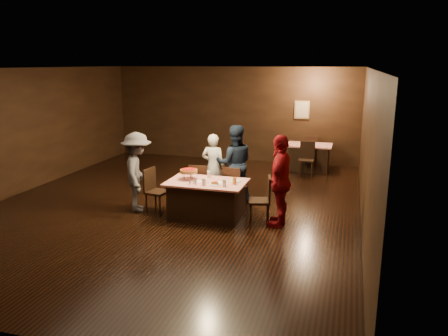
{
  "coord_description": "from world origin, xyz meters",
  "views": [
    {
      "loc": [
        3.67,
        -8.65,
        3.11
      ],
      "look_at": [
        1.22,
        -0.26,
        1.0
      ],
      "focal_mm": 35.0,
      "sensor_mm": 36.0,
      "label": 1
    }
  ],
  "objects_px": {
    "diner_grey_knit": "(137,172)",
    "diner_red_shirt": "(280,181)",
    "chair_back_near": "(307,159)",
    "glass_front_left": "(204,182)",
    "diner_white_jacket": "(213,166)",
    "chair_far_left": "(200,184)",
    "chair_end_left": "(157,191)",
    "chair_back_far": "(311,150)",
    "plate_empty": "(235,181)",
    "pizza_stand": "(189,171)",
    "glass_back": "(209,174)",
    "main_table": "(207,200)",
    "diner_navy_hoodie": "(235,163)",
    "glass_front_right": "(224,183)",
    "glass_amber": "(234,181)",
    "chair_far_right": "(235,187)",
    "back_table": "(309,157)",
    "chair_end_right": "(259,200)"
  },
  "relations": [
    {
      "from": "diner_grey_knit",
      "to": "pizza_stand",
      "type": "bearing_deg",
      "value": -112.39
    },
    {
      "from": "diner_white_jacket",
      "to": "diner_grey_knit",
      "type": "relative_size",
      "value": 0.9
    },
    {
      "from": "chair_back_near",
      "to": "diner_grey_knit",
      "type": "xyz_separation_m",
      "value": [
        -3.16,
        -4.05,
        0.38
      ]
    },
    {
      "from": "glass_front_left",
      "to": "glass_back",
      "type": "xyz_separation_m",
      "value": [
        -0.1,
        0.6,
        0.0
      ]
    },
    {
      "from": "diner_white_jacket",
      "to": "plate_empty",
      "type": "bearing_deg",
      "value": 126.72
    },
    {
      "from": "diner_navy_hoodie",
      "to": "plate_empty",
      "type": "height_order",
      "value": "diner_navy_hoodie"
    },
    {
      "from": "chair_back_near",
      "to": "chair_far_right",
      "type": "bearing_deg",
      "value": -111.27
    },
    {
      "from": "chair_back_near",
      "to": "glass_front_left",
      "type": "distance_m",
      "value": 4.64
    },
    {
      "from": "pizza_stand",
      "to": "glass_front_right",
      "type": "xyz_separation_m",
      "value": [
        0.85,
        -0.3,
        -0.11
      ]
    },
    {
      "from": "chair_far_left",
      "to": "chair_end_left",
      "type": "relative_size",
      "value": 1.0
    },
    {
      "from": "plate_empty",
      "to": "glass_amber",
      "type": "height_order",
      "value": "glass_amber"
    },
    {
      "from": "chair_end_left",
      "to": "glass_back",
      "type": "distance_m",
      "value": 1.15
    },
    {
      "from": "chair_back_near",
      "to": "pizza_stand",
      "type": "relative_size",
      "value": 2.5
    },
    {
      "from": "pizza_stand",
      "to": "glass_front_right",
      "type": "relative_size",
      "value": 2.71
    },
    {
      "from": "chair_back_near",
      "to": "diner_grey_knit",
      "type": "bearing_deg",
      "value": -129.24
    },
    {
      "from": "diner_white_jacket",
      "to": "glass_front_left",
      "type": "height_order",
      "value": "diner_white_jacket"
    },
    {
      "from": "main_table",
      "to": "glass_back",
      "type": "distance_m",
      "value": 0.55
    },
    {
      "from": "main_table",
      "to": "chair_back_far",
      "type": "bearing_deg",
      "value": 73.33
    },
    {
      "from": "chair_back_far",
      "to": "glass_front_left",
      "type": "height_order",
      "value": "chair_back_far"
    },
    {
      "from": "main_table",
      "to": "glass_amber",
      "type": "bearing_deg",
      "value": -4.76
    },
    {
      "from": "plate_empty",
      "to": "chair_back_far",
      "type": "bearing_deg",
      "value": 78.55
    },
    {
      "from": "chair_back_far",
      "to": "glass_front_right",
      "type": "relative_size",
      "value": 6.79
    },
    {
      "from": "glass_front_left",
      "to": "chair_end_left",
      "type": "bearing_deg",
      "value": 165.38
    },
    {
      "from": "diner_white_jacket",
      "to": "diner_red_shirt",
      "type": "distance_m",
      "value": 2.24
    },
    {
      "from": "chair_end_left",
      "to": "glass_amber",
      "type": "relative_size",
      "value": 6.79
    },
    {
      "from": "chair_far_right",
      "to": "plate_empty",
      "type": "distance_m",
      "value": 0.69
    },
    {
      "from": "diner_white_jacket",
      "to": "diner_navy_hoodie",
      "type": "xyz_separation_m",
      "value": [
        0.53,
        -0.05,
        0.12
      ]
    },
    {
      "from": "chair_end_left",
      "to": "diner_navy_hoodie",
      "type": "bearing_deg",
      "value": -37.34
    },
    {
      "from": "main_table",
      "to": "chair_far_right",
      "type": "distance_m",
      "value": 0.85
    },
    {
      "from": "chair_far_left",
      "to": "diner_navy_hoodie",
      "type": "xyz_separation_m",
      "value": [
        0.65,
        0.52,
        0.41
      ]
    },
    {
      "from": "back_table",
      "to": "diner_grey_knit",
      "type": "xyz_separation_m",
      "value": [
        -3.16,
        -4.75,
        0.47
      ]
    },
    {
      "from": "diner_white_jacket",
      "to": "glass_front_left",
      "type": "relative_size",
      "value": 10.95
    },
    {
      "from": "chair_end_right",
      "to": "diner_white_jacket",
      "type": "height_order",
      "value": "diner_white_jacket"
    },
    {
      "from": "plate_empty",
      "to": "glass_back",
      "type": "xyz_separation_m",
      "value": [
        -0.6,
        0.15,
        0.06
      ]
    },
    {
      "from": "chair_far_left",
      "to": "pizza_stand",
      "type": "bearing_deg",
      "value": 86.04
    },
    {
      "from": "diner_navy_hoodie",
      "to": "glass_front_right",
      "type": "bearing_deg",
      "value": 79.02
    },
    {
      "from": "back_table",
      "to": "chair_end_right",
      "type": "relative_size",
      "value": 1.37
    },
    {
      "from": "chair_far_left",
      "to": "diner_white_jacket",
      "type": "height_order",
      "value": "diner_white_jacket"
    },
    {
      "from": "diner_grey_knit",
      "to": "diner_red_shirt",
      "type": "relative_size",
      "value": 0.94
    },
    {
      "from": "chair_end_right",
      "to": "chair_end_left",
      "type": "bearing_deg",
      "value": -103.12
    },
    {
      "from": "back_table",
      "to": "glass_back",
      "type": "distance_m",
      "value": 4.78
    },
    {
      "from": "pizza_stand",
      "to": "plate_empty",
      "type": "height_order",
      "value": "pizza_stand"
    },
    {
      "from": "chair_back_near",
      "to": "chair_far_left",
      "type": "bearing_deg",
      "value": -122.47
    },
    {
      "from": "diner_white_jacket",
      "to": "glass_amber",
      "type": "height_order",
      "value": "diner_white_jacket"
    },
    {
      "from": "diner_red_shirt",
      "to": "glass_amber",
      "type": "distance_m",
      "value": 0.91
    },
    {
      "from": "chair_back_near",
      "to": "diner_white_jacket",
      "type": "relative_size",
      "value": 0.62
    },
    {
      "from": "diner_grey_knit",
      "to": "diner_red_shirt",
      "type": "height_order",
      "value": "diner_red_shirt"
    },
    {
      "from": "chair_back_far",
      "to": "diner_grey_knit",
      "type": "height_order",
      "value": "diner_grey_knit"
    },
    {
      "from": "plate_empty",
      "to": "glass_front_left",
      "type": "height_order",
      "value": "glass_front_left"
    },
    {
      "from": "diner_white_jacket",
      "to": "glass_back",
      "type": "xyz_separation_m",
      "value": [
        0.23,
        -1.02,
        0.07
      ]
    }
  ]
}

